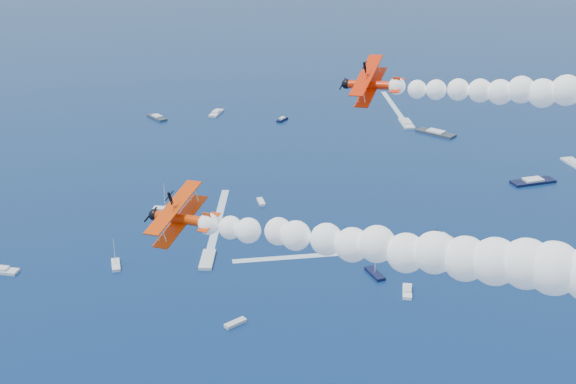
% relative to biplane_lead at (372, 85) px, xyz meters
% --- Properties ---
extents(biplane_lead, '(8.57, 10.66, 9.06)m').
position_rel_biplane_lead_xyz_m(biplane_lead, '(0.00, 0.00, 0.00)').
color(biplane_lead, red).
extents(biplane_trail, '(8.61, 10.47, 8.26)m').
position_rel_biplane_lead_xyz_m(biplane_trail, '(-10.31, -31.45, -7.61)').
color(biplane_trail, '#E43704').
extents(smoke_trail_trail, '(58.12, 11.81, 10.21)m').
position_rel_biplane_lead_xyz_m(smoke_trail_trail, '(18.65, -33.04, -5.41)').
color(smoke_trail_trail, white).
extents(spectator_boats, '(246.18, 184.50, 0.70)m').
position_rel_biplane_lead_xyz_m(spectator_boats, '(-12.12, 88.41, -57.65)').
color(spectator_boats, white).
rests_on(spectator_boats, ground).
extents(boat_wakes, '(223.25, 157.52, 0.04)m').
position_rel_biplane_lead_xyz_m(boat_wakes, '(-0.27, 106.75, -57.97)').
color(boat_wakes, white).
rests_on(boat_wakes, ground).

